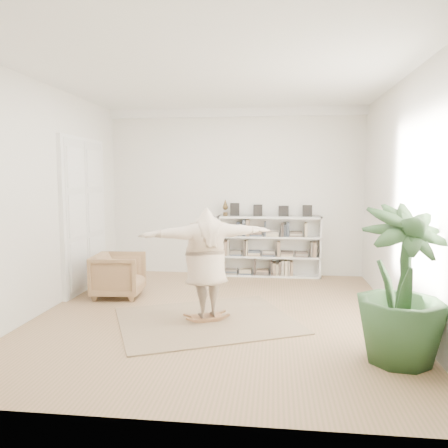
% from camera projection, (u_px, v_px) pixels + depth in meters
% --- Properties ---
extents(floor, '(6.00, 6.00, 0.00)m').
position_uv_depth(floor, '(218.00, 315.00, 6.77)').
color(floor, olive).
rests_on(floor, ground).
extents(room_shell, '(6.00, 6.00, 6.00)m').
position_uv_depth(room_shell, '(235.00, 112.00, 9.30)').
color(room_shell, silver).
rests_on(room_shell, floor).
extents(doors, '(0.09, 1.78, 2.92)m').
position_uv_depth(doors, '(84.00, 216.00, 8.21)').
color(doors, white).
rests_on(doors, floor).
extents(bookshelf, '(2.20, 0.35, 1.64)m').
position_uv_depth(bookshelf, '(269.00, 247.00, 9.40)').
color(bookshelf, silver).
rests_on(bookshelf, floor).
extents(armchair, '(0.92, 0.90, 0.78)m').
position_uv_depth(armchair, '(119.00, 275.00, 7.80)').
color(armchair, tan).
rests_on(armchair, floor).
extents(rug, '(3.10, 2.85, 0.02)m').
position_uv_depth(rug, '(206.00, 320.00, 6.47)').
color(rug, tan).
rests_on(rug, floor).
extents(rocker_board, '(0.52, 0.43, 0.10)m').
position_uv_depth(rocker_board, '(206.00, 317.00, 6.47)').
color(rocker_board, brown).
rests_on(rocker_board, rug).
extents(person, '(2.02, 1.30, 1.61)m').
position_uv_depth(person, '(206.00, 260.00, 6.38)').
color(person, beige).
rests_on(person, rocker_board).
extents(houseplant, '(1.32, 1.32, 1.82)m').
position_uv_depth(houseplant, '(401.00, 285.00, 4.96)').
color(houseplant, '#2A4B25').
rests_on(houseplant, floor).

